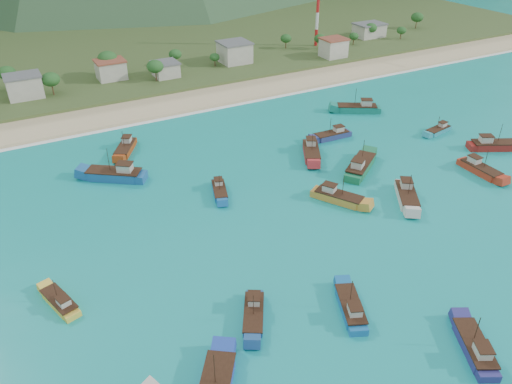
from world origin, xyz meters
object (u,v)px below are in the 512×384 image
boat_3 (115,175)px  boat_30 (220,191)px  boat_8 (358,109)px  boat_15 (360,167)px  boat_24 (475,348)px  boat_4 (438,131)px  boat_9 (480,170)px  boat_21 (338,198)px  boat_25 (254,315)px  boat_20 (126,149)px  boat_2 (60,303)px  boat_32 (311,152)px  boat_1 (351,308)px  boat_13 (332,136)px  boat_16 (407,196)px  boat_0 (493,146)px

boat_3 → boat_30: 23.94m
boat_8 → boat_15: 35.64m
boat_24 → boat_4: bearing=75.5°
boat_4 → boat_8: size_ratio=0.71×
boat_8 → boat_9: size_ratio=1.17×
boat_21 → boat_25: (-30.51, -20.57, -0.16)m
boat_15 → boat_8: bearing=107.4°
boat_3 → boat_8: (71.25, 5.79, -0.08)m
boat_20 → boat_25: (1.21, -63.48, -0.11)m
boat_15 → boat_2: bearing=-114.8°
boat_3 → boat_32: 45.46m
boat_1 → boat_24: size_ratio=0.97×
boat_25 → boat_30: bearing=-76.5°
boat_21 → boat_30: bearing=-66.0°
boat_9 → boat_32: (-28.48, 25.14, 0.09)m
boat_13 → boat_25: size_ratio=1.07×
boat_21 → boat_30: 24.50m
boat_4 → boat_2: bearing=90.7°
boat_13 → boat_24: (-23.75, -65.82, 0.01)m
boat_1 → boat_13: boat_13 is taller
boat_20 → boat_21: (31.72, -42.91, 0.05)m
boat_8 → boat_30: bearing=143.1°
boat_25 → boat_1: bearing=-173.0°
boat_8 → boat_13: (-16.95, -11.06, -0.25)m
boat_24 → boat_1: bearing=153.5°
boat_15 → boat_16: (0.56, -14.32, -0.16)m
boat_15 → boat_21: (-12.11, -8.06, -0.21)m
boat_0 → boat_3: 90.10m
boat_20 → boat_1: bearing=132.7°
boat_1 → boat_24: (10.20, -14.17, 0.05)m
boat_0 → boat_13: boat_0 is taller
boat_13 → boat_32: 11.61m
boat_13 → boat_0: bearing=-125.3°
boat_2 → boat_32: size_ratio=0.76×
boat_2 → boat_30: boat_30 is taller
boat_13 → boat_30: (-36.81, -11.06, -0.15)m
boat_3 → boat_24: boat_3 is taller
boat_21 → boat_0: bearing=151.1°
boat_1 → boat_30: boat_1 is taller
boat_4 → boat_9: boat_9 is taller
boat_3 → boat_1: bearing=-124.8°
boat_3 → boat_21: boat_3 is taller
boat_16 → boat_30: 38.52m
boat_0 → boat_8: size_ratio=0.98×
boat_4 → boat_13: size_ratio=0.88×
boat_0 → boat_25: 81.34m
boat_3 → boat_13: (54.31, -5.27, -0.33)m
boat_13 → boat_1: bearing=149.0°
boat_16 → boat_21: size_ratio=1.03×
boat_20 → boat_30: 31.01m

